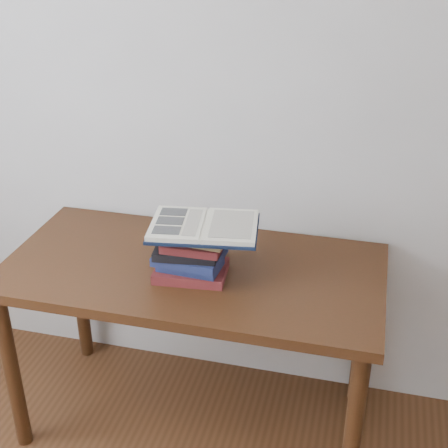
# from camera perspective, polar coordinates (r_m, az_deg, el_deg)

# --- Properties ---
(desk) EXTENTS (1.40, 0.70, 0.75)m
(desk) POSITION_cam_1_polar(r_m,az_deg,el_deg) (2.36, -2.84, -5.89)
(desk) COLOR #3F1F0F
(desk) RESTS_ON ground
(book_stack) EXTENTS (0.27, 0.20, 0.18)m
(book_stack) POSITION_cam_1_polar(r_m,az_deg,el_deg) (2.21, -3.02, -2.78)
(book_stack) COLOR maroon
(book_stack) RESTS_ON desk
(open_book) EXTENTS (0.41, 0.31, 0.03)m
(open_book) POSITION_cam_1_polar(r_m,az_deg,el_deg) (2.16, -1.83, -0.22)
(open_book) COLOR black
(open_book) RESTS_ON book_stack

